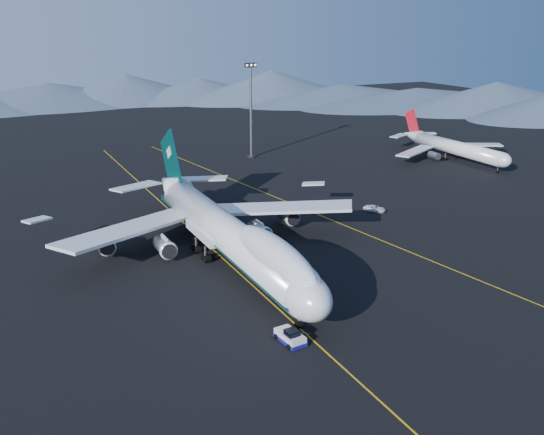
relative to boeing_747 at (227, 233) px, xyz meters
name	(u,v)px	position (x,y,z in m)	size (l,w,h in m)	color
ground	(228,263)	(0.00, -0.03, -5.81)	(500.00, 500.00, 0.00)	black
taxiway_line_main	(228,263)	(0.00, -0.03, -5.80)	(0.25, 220.00, 0.01)	#D2970C
taxiway_line_side	(340,224)	(30.00, 9.97, -5.80)	(0.25, 200.00, 0.01)	#D2970C
boeing_747	(227,233)	(0.00, 0.00, 0.00)	(59.62, 72.43, 19.37)	silver
pushback_tug	(290,337)	(-3.00, -29.53, -5.15)	(3.19, 5.08, 2.12)	silver
second_jet	(453,147)	(94.30, 47.32, -1.77)	(41.61, 47.01, 13.38)	silver
service_van	(375,209)	(41.63, 13.90, -5.12)	(2.32, 5.03, 1.40)	silver
floodlight_mast	(251,110)	(40.10, 78.70, 8.96)	(3.60, 2.70, 29.15)	black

